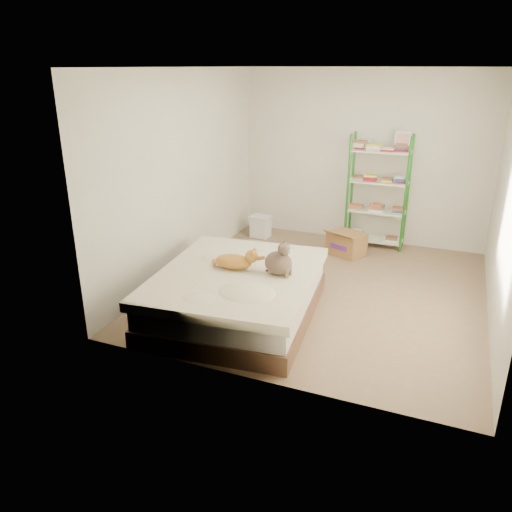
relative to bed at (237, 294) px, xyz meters
The scene contains 7 objects.
room 1.63m from the bed, 56.50° to the left, with size 3.81×4.21×2.61m.
bed is the anchor object (origin of this frame).
orange_cat 0.38m from the bed, 132.78° to the left, with size 0.49×0.27×0.20m, color orange, non-canonical shape.
grey_cat 0.63m from the bed, 14.23° to the left, with size 0.27×0.33×0.37m, color #92705F, non-canonical shape.
shelf_unit 3.16m from the bed, 71.16° to the left, with size 0.88×0.36×1.74m.
cardboard_box 2.47m from the bed, 73.68° to the left, with size 0.59×0.61×0.39m.
white_bin 2.76m from the bed, 106.40° to the left, with size 0.33×0.30×0.35m.
Camera 1 is at (1.38, -5.58, 2.62)m, focal length 35.00 mm.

